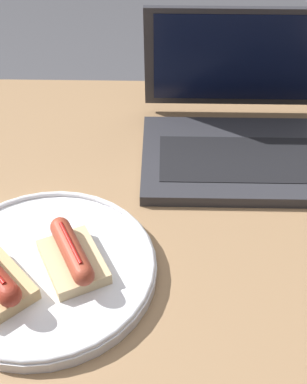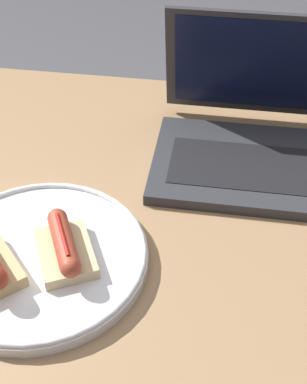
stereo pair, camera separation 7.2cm
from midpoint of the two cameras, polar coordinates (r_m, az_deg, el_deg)
The scene contains 4 objects.
desk at distance 0.82m, azimuth 4.58°, elevation -6.41°, with size 1.02×0.78×0.73m.
laptop at distance 0.88m, azimuth 13.10°, elevation 5.69°, with size 0.31×0.27×0.22m.
plate at distance 0.71m, azimuth -9.23°, elevation -7.00°, with size 0.29×0.29×0.02m.
sausage_toast_left at distance 0.68m, azimuth -6.50°, elevation -6.07°, with size 0.10×0.12×0.05m.
Camera 2 is at (0.06, -0.55, 1.26)m, focal length 50.00 mm.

